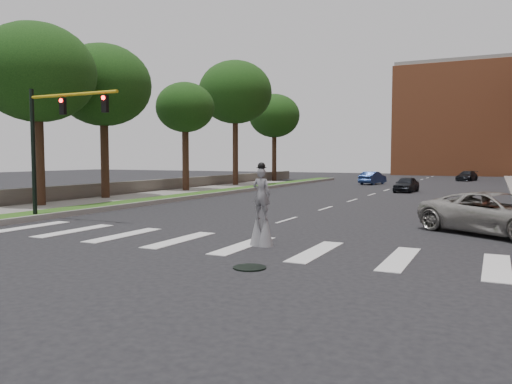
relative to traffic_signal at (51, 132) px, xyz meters
name	(u,v)px	position (x,y,z in m)	size (l,w,h in m)	color
ground_plane	(195,247)	(9.78, -3.00, -4.15)	(160.00, 160.00, 0.00)	black
grass_median	(209,193)	(-1.72, 17.00, -4.03)	(2.00, 60.00, 0.25)	#264E16
median_curb	(221,194)	(-0.67, 17.00, -4.01)	(0.20, 60.00, 0.28)	gray
sidewalk_left	(88,203)	(-4.72, 7.00, -4.06)	(4.00, 60.00, 0.18)	slate
stone_wall	(167,185)	(-7.22, 19.00, -3.60)	(0.50, 56.00, 1.10)	#57514A
manhole	(250,268)	(12.78, -5.00, -4.13)	(0.90, 0.90, 0.04)	black
building_backdrop	(478,121)	(15.78, 75.00, 4.85)	(26.00, 14.00, 18.00)	#C0673C
traffic_signal	(51,132)	(0.00, 0.00, 0.00)	(5.30, 0.23, 6.20)	black
stilt_performer	(261,214)	(11.63, -1.79, -3.05)	(0.84, 0.53, 2.82)	#311E13
suv_crossing	(497,214)	(18.78, 4.26, -3.33)	(2.72, 5.91, 1.64)	#A9A7A0
car_near	(406,184)	(11.80, 27.14, -3.49)	(1.56, 3.89, 1.32)	black
car_mid	(373,178)	(6.47, 38.09, -3.45)	(1.49, 4.28, 1.41)	navy
car_far	(467,176)	(15.39, 51.42, -3.52)	(1.76, 4.32, 1.25)	black
tree_1	(37,73)	(-5.41, 3.97, 3.68)	(6.70, 6.70, 10.72)	#311E13
tree_2	(103,86)	(-5.78, 9.78, 3.73)	(6.57, 6.57, 10.71)	#311E13
tree_3	(185,108)	(-5.12, 18.78, 2.96)	(4.95, 4.95, 9.29)	#311E13
tree_4	(235,93)	(-5.28, 28.06, 5.34)	(7.44, 7.44, 12.69)	#311E13
tree_5	(274,116)	(-6.31, 40.29, 3.92)	(6.32, 6.32, 10.80)	#311E13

